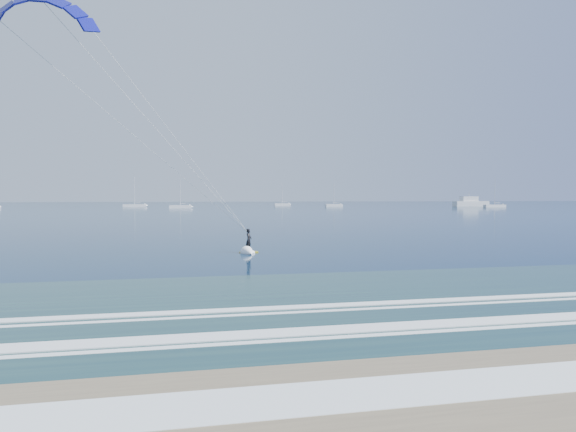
% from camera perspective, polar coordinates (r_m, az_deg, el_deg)
% --- Properties ---
extents(ground, '(900.00, 900.00, 0.00)m').
position_cam_1_polar(ground, '(15.98, 25.04, -15.77)').
color(ground, '#072444').
rests_on(ground, ground).
extents(kitesurfer_rig, '(20.00, 9.48, 19.28)m').
position_cam_1_polar(kitesurfer_rig, '(40.52, -14.30, 9.17)').
color(kitesurfer_rig, gold).
rests_on(kitesurfer_rig, ground).
extents(motor_yacht, '(17.18, 4.58, 6.81)m').
position_cam_1_polar(motor_yacht, '(263.30, 19.60, 1.43)').
color(motor_yacht, white).
rests_on(motor_yacht, ground).
extents(sailboat_1, '(10.32, 2.40, 13.70)m').
position_cam_1_polar(sailboat_1, '(244.65, -16.67, 1.14)').
color(sailboat_1, white).
rests_on(sailboat_1, ground).
extents(sailboat_2, '(8.91, 2.40, 12.34)m').
position_cam_1_polar(sailboat_2, '(213.62, -11.88, 1.04)').
color(sailboat_2, white).
rests_on(sailboat_2, ground).
extents(sailboat_3, '(8.21, 2.40, 11.23)m').
position_cam_1_polar(sailboat_3, '(264.93, -0.65, 1.30)').
color(sailboat_3, white).
rests_on(sailboat_3, ground).
extents(sailboat_4, '(7.93, 2.40, 10.94)m').
position_cam_1_polar(sailboat_4, '(240.81, 5.11, 1.20)').
color(sailboat_4, white).
rests_on(sailboat_4, ground).
extents(sailboat_5, '(9.81, 2.40, 13.15)m').
position_cam_1_polar(sailboat_5, '(242.39, 21.98, 1.06)').
color(sailboat_5, white).
rests_on(sailboat_5, ground).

